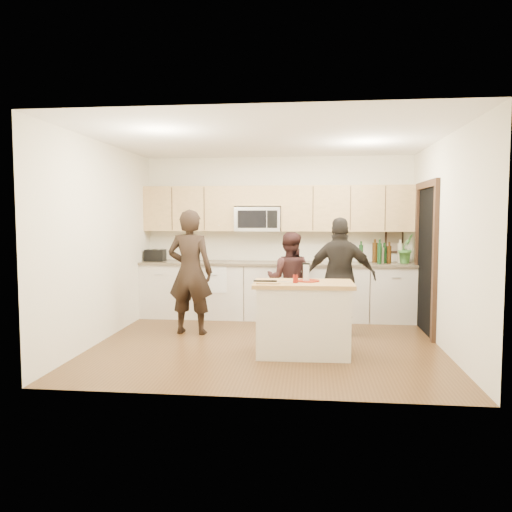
# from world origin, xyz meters

# --- Properties ---
(floor) EXTENTS (4.50, 4.50, 0.00)m
(floor) POSITION_xyz_m (0.00, 0.00, 0.00)
(floor) COLOR #55381D
(floor) RESTS_ON ground
(room_shell) EXTENTS (4.52, 4.02, 2.71)m
(room_shell) POSITION_xyz_m (0.00, 0.00, 1.73)
(room_shell) COLOR beige
(room_shell) RESTS_ON ground
(back_cabinetry) EXTENTS (4.50, 0.66, 0.94)m
(back_cabinetry) POSITION_xyz_m (0.00, 1.69, 0.47)
(back_cabinetry) COLOR beige
(back_cabinetry) RESTS_ON ground
(upper_cabinetry) EXTENTS (4.50, 0.33, 0.75)m
(upper_cabinetry) POSITION_xyz_m (0.03, 1.83, 1.84)
(upper_cabinetry) COLOR tan
(upper_cabinetry) RESTS_ON ground
(microwave) EXTENTS (0.76, 0.41, 0.40)m
(microwave) POSITION_xyz_m (-0.31, 1.80, 1.65)
(microwave) COLOR silver
(microwave) RESTS_ON ground
(doorway) EXTENTS (0.06, 1.25, 2.20)m
(doorway) POSITION_xyz_m (2.23, 0.90, 1.16)
(doorway) COLOR black
(doorway) RESTS_ON ground
(framed_picture) EXTENTS (0.30, 0.03, 0.38)m
(framed_picture) POSITION_xyz_m (1.95, 1.98, 1.28)
(framed_picture) COLOR black
(framed_picture) RESTS_ON ground
(dish_towel) EXTENTS (0.34, 0.60, 0.48)m
(dish_towel) POSITION_xyz_m (-0.95, 1.50, 0.80)
(dish_towel) COLOR white
(dish_towel) RESTS_ON ground
(island) EXTENTS (1.22, 0.73, 0.90)m
(island) POSITION_xyz_m (0.48, -0.49, 0.45)
(island) COLOR beige
(island) RESTS_ON ground
(red_plate) EXTENTS (0.28, 0.28, 0.02)m
(red_plate) POSITION_xyz_m (0.54, -0.42, 0.91)
(red_plate) COLOR maroon
(red_plate) RESTS_ON island
(box_grater) EXTENTS (0.09, 0.06, 0.21)m
(box_grater) POSITION_xyz_m (0.52, -0.45, 1.02)
(box_grater) COLOR silver
(box_grater) RESTS_ON red_plate
(drink_glass) EXTENTS (0.06, 0.06, 0.10)m
(drink_glass) POSITION_xyz_m (0.39, -0.58, 0.95)
(drink_glass) COLOR maroon
(drink_glass) RESTS_ON island
(cutting_board) EXTENTS (0.27, 0.16, 0.02)m
(cutting_board) POSITION_xyz_m (0.07, -0.68, 0.91)
(cutting_board) COLOR #A98246
(cutting_board) RESTS_ON island
(tongs) EXTENTS (0.28, 0.04, 0.02)m
(tongs) POSITION_xyz_m (0.03, -0.64, 0.93)
(tongs) COLOR black
(tongs) RESTS_ON cutting_board
(knife) EXTENTS (0.21, 0.03, 0.01)m
(knife) POSITION_xyz_m (0.24, -0.63, 0.92)
(knife) COLOR silver
(knife) RESTS_ON cutting_board
(toaster) EXTENTS (0.32, 0.23, 0.20)m
(toaster) POSITION_xyz_m (-2.05, 1.67, 1.04)
(toaster) COLOR black
(toaster) RESTS_ON back_cabinetry
(bottle_cluster) EXTENTS (0.71, 0.37, 0.39)m
(bottle_cluster) POSITION_xyz_m (1.73, 1.71, 1.12)
(bottle_cluster) COLOR black
(bottle_cluster) RESTS_ON back_cabinetry
(orchid) EXTENTS (0.34, 0.33, 0.48)m
(orchid) POSITION_xyz_m (2.10, 1.72, 1.18)
(orchid) COLOR #3C7A31
(orchid) RESTS_ON back_cabinetry
(woman_left) EXTENTS (0.68, 0.47, 1.79)m
(woman_left) POSITION_xyz_m (-1.15, 0.47, 0.90)
(woman_left) COLOR black
(woman_left) RESTS_ON ground
(woman_center) EXTENTS (0.76, 0.62, 1.46)m
(woman_center) POSITION_xyz_m (0.24, 1.13, 0.73)
(woman_center) COLOR black
(woman_center) RESTS_ON ground
(woman_right) EXTENTS (0.99, 0.43, 1.68)m
(woman_right) POSITION_xyz_m (0.99, 0.56, 0.84)
(woman_right) COLOR black
(woman_right) RESTS_ON ground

